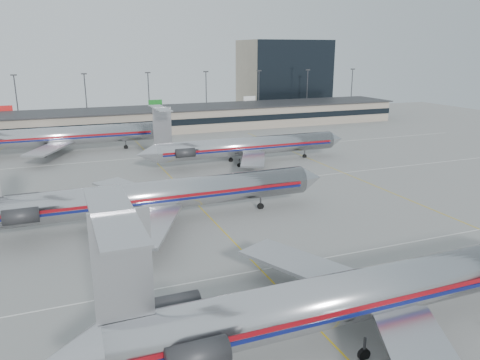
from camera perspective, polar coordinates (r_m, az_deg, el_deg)
ground at (r=40.78m, az=8.57°, el=-16.61°), size 260.00×260.00×0.00m
apron_markings at (r=48.51m, az=2.55°, el=-10.87°), size 160.00×0.15×0.02m
terminal at (r=130.07m, az=-13.65°, el=7.00°), size 162.00×17.00×6.25m
light_mast_row at (r=143.25m, az=-14.64°, el=9.88°), size 163.60×0.40×15.28m
distant_building at (r=176.91m, az=5.32°, el=12.57°), size 30.00×20.00×25.00m
jet_foreground at (r=38.24m, az=15.56°, el=-12.94°), size 48.96×28.83×12.82m
jet_second_row at (r=60.47m, az=-11.11°, el=-1.93°), size 48.86×28.77×12.79m
jet_third_row at (r=91.54m, az=0.53°, el=4.14°), size 43.39×26.69×11.86m
jet_back_row at (r=107.53m, az=-21.77°, el=4.95°), size 47.99×29.52×13.12m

